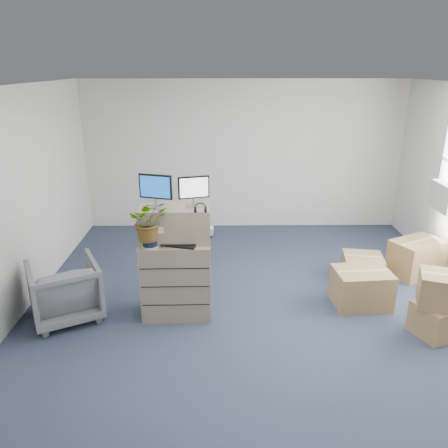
{
  "coord_description": "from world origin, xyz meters",
  "views": [
    {
      "loc": [
        -0.47,
        -4.7,
        3.02
      ],
      "look_at": [
        -0.41,
        0.4,
        1.16
      ],
      "focal_mm": 35.0,
      "sensor_mm": 36.0,
      "label": 1
    }
  ],
  "objects": [
    {
      "name": "monitor_right",
      "position": [
        -0.77,
        0.3,
        1.63
      ],
      "size": [
        0.37,
        0.19,
        0.37
      ],
      "rotation": [
        0.0,
        0.0,
        0.26
      ],
      "color": "#99999E",
      "rests_on": "filing_cabinet_upper"
    },
    {
      "name": "water_bottle",
      "position": [
        -0.89,
        0.26,
        1.12
      ],
      "size": [
        0.07,
        0.07,
        0.25
      ],
      "primitive_type": "cylinder",
      "color": "gray",
      "rests_on": "filing_cabinet_lower"
    },
    {
      "name": "office_chair",
      "position": [
        -2.4,
        0.15,
        0.41
      ],
      "size": [
        1.06,
        1.04,
        0.83
      ],
      "primitive_type": "imported",
      "rotation": [
        0.0,
        0.0,
        3.61
      ],
      "color": "slate",
      "rests_on": "ground"
    },
    {
      "name": "external_drive",
      "position": [
        -0.64,
        0.38,
        1.02
      ],
      "size": [
        0.21,
        0.18,
        0.05
      ],
      "primitive_type": "cube",
      "rotation": [
        0.0,
        0.0,
        -0.32
      ],
      "color": "black",
      "rests_on": "filing_cabinet_lower"
    },
    {
      "name": "ac_unit",
      "position": [
        2.87,
        1.4,
        1.2
      ],
      "size": [
        0.24,
        0.6,
        0.4
      ],
      "primitive_type": "cube",
      "color": "beige",
      "rests_on": "wall_right"
    },
    {
      "name": "mouse",
      "position": [
        -0.7,
        0.14,
        1.02
      ],
      "size": [
        0.11,
        0.08,
        0.03
      ],
      "primitive_type": "ellipsoid",
      "rotation": [
        0.0,
        0.0,
        0.17
      ],
      "color": "silver",
      "rests_on": "filing_cabinet_lower"
    },
    {
      "name": "cardboard_boxes",
      "position": [
        1.97,
        0.61,
        0.28
      ],
      "size": [
        1.94,
        2.28,
        0.78
      ],
      "color": "olive",
      "rests_on": "ground"
    },
    {
      "name": "tissue_box",
      "position": [
        -0.66,
        0.33,
        1.09
      ],
      "size": [
        0.24,
        0.13,
        0.09
      ],
      "primitive_type": "cube",
      "rotation": [
        0.0,
        0.0,
        0.07
      ],
      "color": "#396DC2",
      "rests_on": "external_drive"
    },
    {
      "name": "headphones",
      "position": [
        -0.68,
        0.09,
        1.47
      ],
      "size": [
        0.14,
        0.02,
        0.14
      ],
      "primitive_type": "torus",
      "rotation": [
        1.57,
        0.0,
        0.01
      ],
      "color": "black",
      "rests_on": "filing_cabinet_upper"
    },
    {
      "name": "filing_cabinet_lower",
      "position": [
        -1.01,
        0.22,
        0.5
      ],
      "size": [
        0.86,
        0.53,
        1.0
      ],
      "primitive_type": "cube",
      "rotation": [
        0.0,
        0.0,
        0.01
      ],
      "color": "gray",
      "rests_on": "ground"
    },
    {
      "name": "ground",
      "position": [
        0.0,
        0.0,
        0.0
      ],
      "size": [
        7.0,
        7.0,
        0.0
      ],
      "primitive_type": "plane",
      "color": "#242E41",
      "rests_on": "ground"
    },
    {
      "name": "wall_back",
      "position": [
        0.0,
        3.51,
        1.4
      ],
      "size": [
        6.0,
        0.02,
        2.8
      ],
      "primitive_type": "cube",
      "color": "beige",
      "rests_on": "ground"
    },
    {
      "name": "phone_dock",
      "position": [
        -1.09,
        0.24,
        1.04
      ],
      "size": [
        0.06,
        0.05,
        0.12
      ],
      "rotation": [
        0.0,
        0.0,
        0.01
      ],
      "color": "silver",
      "rests_on": "filing_cabinet_lower"
    },
    {
      "name": "keyboard",
      "position": [
        -0.97,
        0.12,
        1.01
      ],
      "size": [
        0.51,
        0.32,
        0.02
      ],
      "primitive_type": "cube",
      "rotation": [
        0.0,
        0.0,
        -0.28
      ],
      "color": "black",
      "rests_on": "filing_cabinet_lower"
    },
    {
      "name": "potted_plant",
      "position": [
        -1.29,
        0.07,
        1.27
      ],
      "size": [
        0.55,
        0.59,
        0.47
      ],
      "rotation": [
        0.0,
        0.0,
        0.01
      ],
      "color": "#9CB592",
      "rests_on": "filing_cabinet_lower"
    },
    {
      "name": "filing_cabinet_upper",
      "position": [
        -1.01,
        0.27,
        1.21
      ],
      "size": [
        0.86,
        0.44,
        0.43
      ],
      "primitive_type": "cube",
      "rotation": [
        0.0,
        0.0,
        0.01
      ],
      "color": "gray",
      "rests_on": "filing_cabinet_lower"
    },
    {
      "name": "monitor_left",
      "position": [
        -1.21,
        0.25,
        1.65
      ],
      "size": [
        0.4,
        0.21,
        0.4
      ],
      "rotation": [
        0.0,
        0.0,
        -0.28
      ],
      "color": "#99999E",
      "rests_on": "filing_cabinet_upper"
    }
  ]
}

